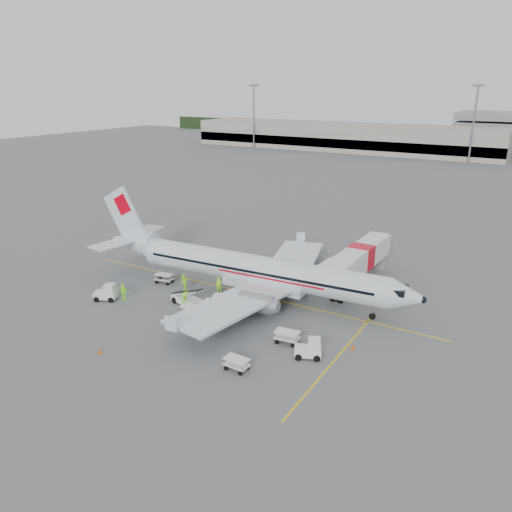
{
  "coord_description": "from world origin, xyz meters",
  "views": [
    {
      "loc": [
        27.22,
        -43.73,
        22.08
      ],
      "look_at": [
        0.0,
        2.0,
        3.8
      ],
      "focal_mm": 35.0,
      "sensor_mm": 36.0,
      "label": 1
    }
  ],
  "objects_px": {
    "tug_fore": "(308,348)",
    "tug_aft": "(105,292)",
    "tug_mid": "(214,301)",
    "aircraft": "(259,251)",
    "jet_bridge": "(360,265)",
    "belt_loader": "(188,293)"
  },
  "relations": [
    {
      "from": "aircraft",
      "to": "belt_loader",
      "type": "height_order",
      "value": "aircraft"
    },
    {
      "from": "jet_bridge",
      "to": "belt_loader",
      "type": "height_order",
      "value": "jet_bridge"
    },
    {
      "from": "belt_loader",
      "to": "tug_mid",
      "type": "distance_m",
      "value": 2.92
    },
    {
      "from": "aircraft",
      "to": "tug_fore",
      "type": "relative_size",
      "value": 16.51
    },
    {
      "from": "tug_fore",
      "to": "tug_aft",
      "type": "distance_m",
      "value": 24.0
    },
    {
      "from": "tug_fore",
      "to": "tug_aft",
      "type": "height_order",
      "value": "tug_aft"
    },
    {
      "from": "aircraft",
      "to": "tug_fore",
      "type": "bearing_deg",
      "value": -45.09
    },
    {
      "from": "aircraft",
      "to": "tug_aft",
      "type": "xyz_separation_m",
      "value": [
        -13.68,
        -9.44,
        -4.29
      ]
    },
    {
      "from": "aircraft",
      "to": "tug_aft",
      "type": "height_order",
      "value": "aircraft"
    },
    {
      "from": "tug_mid",
      "to": "tug_aft",
      "type": "distance_m",
      "value": 12.09
    },
    {
      "from": "belt_loader",
      "to": "tug_mid",
      "type": "xyz_separation_m",
      "value": [
        2.75,
        0.74,
        -0.64
      ]
    },
    {
      "from": "jet_bridge",
      "to": "tug_fore",
      "type": "bearing_deg",
      "value": -82.0
    },
    {
      "from": "belt_loader",
      "to": "tug_aft",
      "type": "xyz_separation_m",
      "value": [
        -8.56,
        -3.53,
        -0.52
      ]
    },
    {
      "from": "tug_fore",
      "to": "tug_aft",
      "type": "relative_size",
      "value": 0.98
    },
    {
      "from": "jet_bridge",
      "to": "aircraft",
      "type": "bearing_deg",
      "value": -130.55
    },
    {
      "from": "tug_mid",
      "to": "jet_bridge",
      "type": "bearing_deg",
      "value": 37.28
    },
    {
      "from": "aircraft",
      "to": "tug_fore",
      "type": "xyz_separation_m",
      "value": [
        10.31,
        -9.2,
        -4.31
      ]
    },
    {
      "from": "aircraft",
      "to": "jet_bridge",
      "type": "height_order",
      "value": "aircraft"
    },
    {
      "from": "belt_loader",
      "to": "tug_aft",
      "type": "bearing_deg",
      "value": -144.44
    },
    {
      "from": "jet_bridge",
      "to": "tug_aft",
      "type": "distance_m",
      "value": 28.83
    },
    {
      "from": "belt_loader",
      "to": "tug_fore",
      "type": "distance_m",
      "value": 15.79
    },
    {
      "from": "jet_bridge",
      "to": "tug_mid",
      "type": "bearing_deg",
      "value": -125.0
    }
  ]
}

